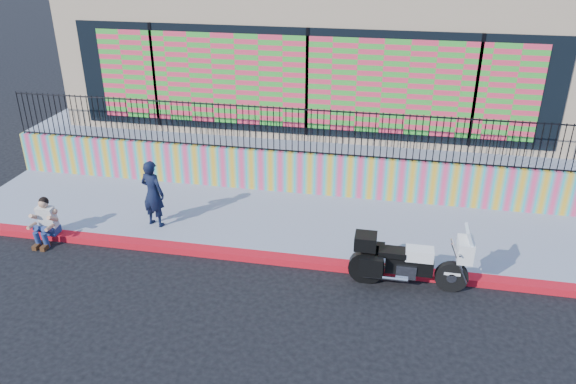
# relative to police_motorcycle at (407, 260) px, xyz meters

# --- Properties ---
(ground) EXTENTS (90.00, 90.00, 0.00)m
(ground) POSITION_rel_police_motorcycle_xyz_m (-2.78, 0.35, -0.60)
(ground) COLOR black
(ground) RESTS_ON ground
(red_curb) EXTENTS (16.00, 0.30, 0.15)m
(red_curb) POSITION_rel_police_motorcycle_xyz_m (-2.78, 0.35, -0.53)
(red_curb) COLOR #B70D18
(red_curb) RESTS_ON ground
(sidewalk) EXTENTS (16.00, 3.00, 0.15)m
(sidewalk) POSITION_rel_police_motorcycle_xyz_m (-2.78, 2.00, -0.53)
(sidewalk) COLOR gray
(sidewalk) RESTS_ON ground
(mural_wall) EXTENTS (16.00, 0.20, 1.10)m
(mural_wall) POSITION_rel_police_motorcycle_xyz_m (-2.78, 3.60, 0.10)
(mural_wall) COLOR #E53C6E
(mural_wall) RESTS_ON sidewalk
(metal_fence) EXTENTS (15.80, 0.04, 1.20)m
(metal_fence) POSITION_rel_police_motorcycle_xyz_m (-2.78, 3.60, 1.25)
(metal_fence) COLOR black
(metal_fence) RESTS_ON mural_wall
(elevated_platform) EXTENTS (16.00, 10.00, 1.25)m
(elevated_platform) POSITION_rel_police_motorcycle_xyz_m (-2.78, 8.70, 0.02)
(elevated_platform) COLOR gray
(elevated_platform) RESTS_ON ground
(storefront_building) EXTENTS (14.00, 8.06, 4.00)m
(storefront_building) POSITION_rel_police_motorcycle_xyz_m (-2.78, 8.48, 2.65)
(storefront_building) COLOR tan
(storefront_building) RESTS_ON elevated_platform
(police_motorcycle) EXTENTS (2.30, 0.76, 1.43)m
(police_motorcycle) POSITION_rel_police_motorcycle_xyz_m (0.00, 0.00, 0.00)
(police_motorcycle) COLOR black
(police_motorcycle) RESTS_ON ground
(police_officer) EXTENTS (0.67, 0.52, 1.61)m
(police_officer) POSITION_rel_police_motorcycle_xyz_m (-5.80, 1.17, 0.36)
(police_officer) COLOR black
(police_officer) RESTS_ON sidewalk
(seated_man) EXTENTS (0.54, 0.71, 1.06)m
(seated_man) POSITION_rel_police_motorcycle_xyz_m (-7.99, 0.12, -0.15)
(seated_man) COLOR navy
(seated_man) RESTS_ON ground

